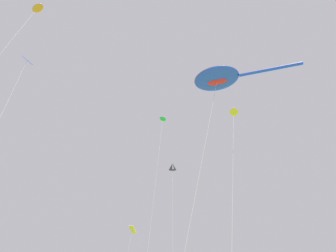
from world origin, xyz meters
The scene contains 7 objects.
big_show_kite centered at (3.49, 5.47, 17.60)m, with size 6.86×9.53×18.02m.
small_kite_bird_shape centered at (12.57, 24.23, 19.83)m, with size 1.84×1.89×20.54m.
small_kite_streamer_purple centered at (6.74, 25.07, 9.40)m, with size 1.31×1.20×10.15m.
small_kite_box_yellow centered at (-10.98, 19.07, 21.95)m, with size 1.89×5.18×24.08m.
small_kite_triangle_green centered at (8.06, 20.63, 24.88)m, with size 3.18×1.08×25.43m.
small_kite_stunt_black centered at (-11.50, 12.16, 22.86)m, with size 1.62×1.59×23.41m.
small_kite_diamond_red centered at (7.25, 7.23, 17.13)m, with size 4.53×1.10×17.70m.
Camera 1 is at (-8.51, -3.58, 1.53)m, focal length 26.12 mm.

